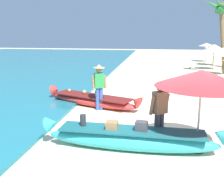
{
  "coord_description": "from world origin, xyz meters",
  "views": [
    {
      "loc": [
        -0.6,
        -7.1,
        2.9
      ],
      "look_at": [
        -2.07,
        1.81,
        0.9
      ],
      "focal_mm": 41.17,
      "sensor_mm": 36.0,
      "label": 1
    }
  ],
  "objects_px": {
    "person_tourist_customer": "(160,110)",
    "palm_tree_far_behind": "(221,13)",
    "boat_cyan_foreground": "(131,139)",
    "patio_umbrella_large": "(202,79)",
    "boat_red_midground": "(92,100)",
    "person_vendor_hatted": "(99,84)"
  },
  "relations": [
    {
      "from": "person_tourist_customer",
      "to": "palm_tree_far_behind",
      "type": "distance_m",
      "value": 13.98
    },
    {
      "from": "boat_cyan_foreground",
      "to": "patio_umbrella_large",
      "type": "xyz_separation_m",
      "value": [
        1.64,
        0.2,
        1.55
      ]
    },
    {
      "from": "patio_umbrella_large",
      "to": "boat_red_midground",
      "type": "bearing_deg",
      "value": 134.85
    },
    {
      "from": "boat_cyan_foreground",
      "to": "patio_umbrella_large",
      "type": "distance_m",
      "value": 2.26
    },
    {
      "from": "boat_cyan_foreground",
      "to": "boat_red_midground",
      "type": "height_order",
      "value": "boat_cyan_foreground"
    },
    {
      "from": "boat_red_midground",
      "to": "person_vendor_hatted",
      "type": "relative_size",
      "value": 2.39
    },
    {
      "from": "boat_red_midground",
      "to": "palm_tree_far_behind",
      "type": "height_order",
      "value": "palm_tree_far_behind"
    },
    {
      "from": "palm_tree_far_behind",
      "to": "boat_red_midground",
      "type": "bearing_deg",
      "value": -125.7
    },
    {
      "from": "boat_red_midground",
      "to": "person_tourist_customer",
      "type": "xyz_separation_m",
      "value": [
        2.61,
        -3.35,
        0.71
      ]
    },
    {
      "from": "boat_cyan_foreground",
      "to": "person_vendor_hatted",
      "type": "relative_size",
      "value": 2.62
    },
    {
      "from": "person_tourist_customer",
      "to": "person_vendor_hatted",
      "type": "bearing_deg",
      "value": 127.98
    },
    {
      "from": "patio_umbrella_large",
      "to": "palm_tree_far_behind",
      "type": "distance_m",
      "value": 13.75
    },
    {
      "from": "boat_red_midground",
      "to": "palm_tree_far_behind",
      "type": "distance_m",
      "value": 12.42
    },
    {
      "from": "boat_red_midground",
      "to": "palm_tree_far_behind",
      "type": "relative_size",
      "value": 0.8
    },
    {
      "from": "boat_cyan_foreground",
      "to": "person_tourist_customer",
      "type": "distance_m",
      "value": 1.04
    },
    {
      "from": "boat_cyan_foreground",
      "to": "patio_umbrella_large",
      "type": "height_order",
      "value": "patio_umbrella_large"
    },
    {
      "from": "boat_cyan_foreground",
      "to": "patio_umbrella_large",
      "type": "relative_size",
      "value": 2.07
    },
    {
      "from": "person_vendor_hatted",
      "to": "patio_umbrella_large",
      "type": "relative_size",
      "value": 0.79
    },
    {
      "from": "boat_red_midground",
      "to": "person_vendor_hatted",
      "type": "xyz_separation_m",
      "value": [
        0.41,
        -0.54,
        0.78
      ]
    },
    {
      "from": "person_tourist_customer",
      "to": "patio_umbrella_large",
      "type": "height_order",
      "value": "patio_umbrella_large"
    },
    {
      "from": "palm_tree_far_behind",
      "to": "person_vendor_hatted",
      "type": "bearing_deg",
      "value": -122.61
    },
    {
      "from": "boat_cyan_foreground",
      "to": "palm_tree_far_behind",
      "type": "relative_size",
      "value": 0.87
    }
  ]
}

